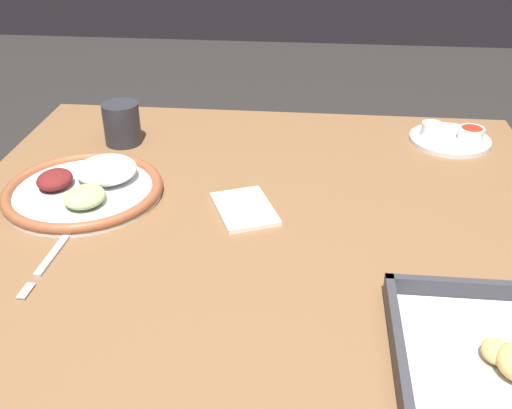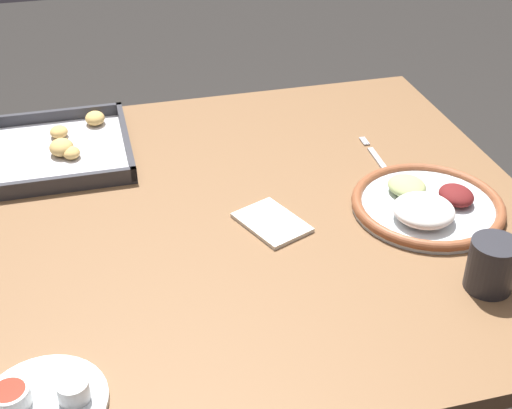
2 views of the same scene
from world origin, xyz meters
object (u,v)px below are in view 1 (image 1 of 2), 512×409
at_px(fork, 55,251).
at_px(drinking_cup, 122,124).
at_px(dinner_plate, 86,187).
at_px(napkin, 245,209).
at_px(saucer_plate, 451,137).

distance_m(fork, drinking_cup, 0.41).
height_order(dinner_plate, napkin, dinner_plate).
height_order(saucer_plate, napkin, saucer_plate).
distance_m(saucer_plate, napkin, 0.53).
distance_m(dinner_plate, drinking_cup, 0.23).
bearing_deg(fork, saucer_plate, 127.41).
bearing_deg(saucer_plate, napkin, -51.03).
distance_m(drinking_cup, napkin, 0.39).
bearing_deg(drinking_cup, saucer_plate, 96.05).
xyz_separation_m(fork, napkin, (-0.16, 0.28, 0.00)).
xyz_separation_m(fork, saucer_plate, (-0.49, 0.69, 0.01)).
xyz_separation_m(saucer_plate, napkin, (0.33, -0.41, -0.01)).
xyz_separation_m(dinner_plate, napkin, (0.03, 0.29, -0.01)).
xyz_separation_m(dinner_plate, drinking_cup, (-0.23, 0.00, 0.03)).
relative_size(saucer_plate, drinking_cup, 1.92).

